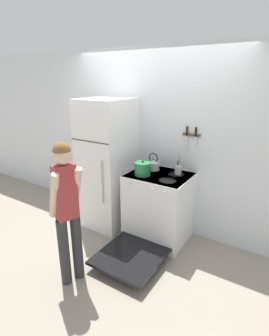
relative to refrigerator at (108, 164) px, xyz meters
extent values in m
plane|color=gray|center=(0.54, 0.36, -0.94)|extent=(14.00, 14.00, 0.00)
cube|color=silver|center=(0.54, 0.39, 0.34)|extent=(10.00, 0.06, 2.55)
cube|color=white|center=(0.00, 0.00, 0.00)|extent=(0.64, 0.72, 1.88)
cube|color=#2D2D2D|center=(0.00, -0.36, 0.41)|extent=(0.63, 0.01, 0.01)
cylinder|color=#B2B5BA|center=(0.20, -0.37, -0.11)|extent=(0.02, 0.02, 0.60)
cube|color=white|center=(0.84, 0.03, -0.47)|extent=(0.80, 0.66, 0.94)
cube|color=black|center=(0.84, 0.03, -0.01)|extent=(0.78, 0.65, 0.02)
cube|color=black|center=(0.84, -0.28, -0.48)|extent=(0.70, 0.05, 0.72)
cylinder|color=black|center=(0.66, -0.11, 0.00)|extent=(0.21, 0.21, 0.01)
cylinder|color=black|center=(1.02, -0.11, 0.00)|extent=(0.21, 0.21, 0.01)
cylinder|color=black|center=(0.66, 0.16, 0.00)|extent=(0.21, 0.21, 0.01)
cylinder|color=black|center=(1.02, 0.16, 0.00)|extent=(0.21, 0.21, 0.01)
cylinder|color=silver|center=(0.60, -0.32, -0.07)|extent=(0.04, 0.02, 0.04)
cylinder|color=silver|center=(0.76, -0.32, -0.07)|extent=(0.04, 0.02, 0.04)
cylinder|color=silver|center=(0.92, -0.32, -0.07)|extent=(0.04, 0.02, 0.04)
cylinder|color=silver|center=(1.08, -0.32, -0.07)|extent=(0.04, 0.02, 0.04)
cube|color=black|center=(0.84, -0.68, -0.82)|extent=(0.74, 0.76, 0.04)
cube|color=#99999E|center=(0.84, -0.06, -0.52)|extent=(0.66, 0.37, 0.01)
cylinder|color=#237A42|center=(0.66, -0.11, 0.08)|extent=(0.21, 0.21, 0.16)
cylinder|color=#237A42|center=(0.66, -0.11, 0.16)|extent=(0.22, 0.22, 0.02)
sphere|color=black|center=(0.66, -0.11, 0.18)|extent=(0.03, 0.03, 0.03)
cylinder|color=#237A42|center=(0.54, -0.11, 0.13)|extent=(0.03, 0.02, 0.02)
cylinder|color=#237A42|center=(0.78, -0.11, 0.13)|extent=(0.03, 0.02, 0.02)
cylinder|color=silver|center=(0.67, 0.16, 0.05)|extent=(0.17, 0.17, 0.11)
cone|color=silver|center=(0.67, 0.16, 0.12)|extent=(0.17, 0.17, 0.03)
sphere|color=black|center=(0.67, 0.16, 0.14)|extent=(0.02, 0.02, 0.02)
cone|color=silver|center=(0.75, 0.16, 0.06)|extent=(0.10, 0.03, 0.08)
torus|color=black|center=(0.67, 0.16, 0.17)|extent=(0.14, 0.01, 0.14)
cylinder|color=#B7BABF|center=(1.04, 0.17, 0.06)|extent=(0.09, 0.09, 0.12)
cylinder|color=#9E7547|center=(1.06, 0.16, 0.14)|extent=(0.05, 0.02, 0.23)
cylinder|color=#232326|center=(1.02, 0.18, 0.11)|extent=(0.02, 0.04, 0.17)
cylinder|color=#B2B5BA|center=(1.04, 0.17, 0.11)|extent=(0.03, 0.02, 0.18)
cylinder|color=#4C4C51|center=(1.03, 0.16, 0.11)|extent=(0.03, 0.03, 0.17)
cylinder|color=#2D2D30|center=(0.41, -1.30, -0.56)|extent=(0.11, 0.11, 0.77)
cylinder|color=#2D2D30|center=(0.45, -1.15, -0.56)|extent=(0.11, 0.11, 0.77)
cube|color=#9E3333|center=(0.43, -1.22, 0.12)|extent=(0.18, 0.24, 0.58)
cylinder|color=beige|center=(0.39, -1.34, 0.12)|extent=(0.24, 0.15, 0.51)
cylinder|color=beige|center=(0.47, -1.11, 0.12)|extent=(0.24, 0.15, 0.51)
sphere|color=beige|center=(0.43, -1.22, 0.50)|extent=(0.19, 0.19, 0.19)
sphere|color=brown|center=(0.43, -1.22, 0.55)|extent=(0.17, 0.17, 0.17)
cube|color=brown|center=(1.12, 0.35, 0.50)|extent=(0.24, 0.02, 0.03)
cube|color=silver|center=(1.06, 0.34, 0.40)|extent=(0.03, 0.00, 0.20)
cube|color=black|center=(1.06, 0.34, 0.55)|extent=(0.02, 0.02, 0.11)
cube|color=silver|center=(1.18, 0.34, 0.43)|extent=(0.03, 0.00, 0.14)
cube|color=black|center=(1.18, 0.34, 0.56)|extent=(0.02, 0.02, 0.11)
camera|label=1|loc=(2.29, -2.87, 1.19)|focal=28.00mm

